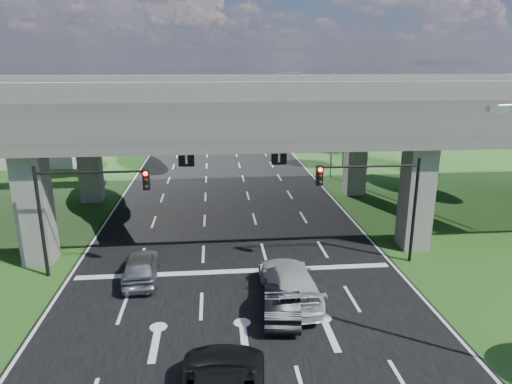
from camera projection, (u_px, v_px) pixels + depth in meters
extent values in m
plane|color=#204C18|center=(240.00, 304.00, 21.41)|extent=(160.00, 160.00, 0.00)
cube|color=black|center=(231.00, 230.00, 30.98)|extent=(18.00, 120.00, 0.03)
cube|color=#393734|center=(228.00, 108.00, 30.71)|extent=(80.00, 15.00, 2.00)
cube|color=slate|center=(232.00, 92.00, 23.36)|extent=(80.00, 0.50, 1.00)
cube|color=slate|center=(224.00, 81.00, 37.25)|extent=(80.00, 0.50, 1.00)
cube|color=slate|center=(34.00, 203.00, 25.19)|extent=(1.60, 1.60, 7.00)
cube|color=slate|center=(89.00, 159.00, 36.68)|extent=(1.60, 1.60, 7.00)
cube|color=slate|center=(417.00, 192.00, 27.21)|extent=(1.60, 1.60, 7.00)
cube|color=slate|center=(356.00, 154.00, 38.70)|extent=(1.60, 1.60, 7.00)
cube|color=black|center=(186.00, 159.00, 24.33)|extent=(0.85, 0.06, 0.85)
cube|color=black|center=(279.00, 157.00, 24.79)|extent=(0.85, 0.06, 0.85)
cylinder|color=black|center=(414.00, 211.00, 25.34)|extent=(0.18, 0.18, 6.00)
cylinder|color=black|center=(369.00, 166.00, 24.38)|extent=(5.50, 0.12, 0.12)
cube|color=black|center=(319.00, 176.00, 24.06)|extent=(0.35, 0.28, 1.05)
sphere|color=#FF0C05|center=(320.00, 170.00, 23.81)|extent=(0.22, 0.22, 0.22)
cylinder|color=black|center=(41.00, 223.00, 23.50)|extent=(0.18, 0.18, 6.00)
cylinder|color=black|center=(91.00, 172.00, 23.04)|extent=(5.50, 0.12, 0.12)
cube|color=black|center=(146.00, 180.00, 23.23)|extent=(0.35, 0.28, 1.05)
sphere|color=#FF0C05|center=(145.00, 174.00, 22.98)|extent=(0.22, 0.22, 0.22)
cube|color=gray|center=(497.00, 109.00, 13.73)|extent=(0.60, 0.25, 0.18)
cylinder|color=gray|center=(332.00, 127.00, 43.99)|extent=(0.16, 0.16, 10.00)
cylinder|color=gray|center=(319.00, 76.00, 42.57)|extent=(3.00, 0.10, 0.10)
cube|color=gray|center=(303.00, 78.00, 42.46)|extent=(0.60, 0.25, 0.18)
cylinder|color=gray|center=(301.00, 110.00, 59.31)|extent=(0.16, 0.16, 10.00)
cylinder|color=gray|center=(290.00, 73.00, 57.89)|extent=(3.00, 0.10, 0.10)
cube|color=gray|center=(279.00, 74.00, 57.78)|extent=(0.60, 0.25, 0.18)
cylinder|color=black|center=(80.00, 161.00, 44.56)|extent=(0.36, 0.36, 3.30)
sphere|color=#165218|center=(77.00, 131.00, 43.74)|extent=(4.50, 4.50, 4.50)
sphere|color=#165218|center=(79.00, 117.00, 43.13)|extent=(3.60, 3.60, 3.60)
sphere|color=#165218|center=(76.00, 139.00, 44.35)|extent=(3.30, 3.30, 3.30)
cylinder|color=black|center=(73.00, 149.00, 52.01)|extent=(0.36, 0.36, 2.86)
sphere|color=#165218|center=(70.00, 126.00, 51.30)|extent=(3.90, 3.90, 3.90)
sphere|color=#165218|center=(72.00, 116.00, 50.73)|extent=(3.12, 3.12, 3.12)
sphere|color=#165218|center=(69.00, 133.00, 51.87)|extent=(2.86, 2.86, 2.86)
cylinder|color=black|center=(121.00, 135.00, 59.95)|extent=(0.36, 0.36, 3.52)
sphere|color=#165218|center=(119.00, 111.00, 59.07)|extent=(4.80, 4.80, 4.80)
sphere|color=#165218|center=(121.00, 99.00, 58.43)|extent=(3.84, 3.84, 3.84)
sphere|color=#165218|center=(118.00, 118.00, 59.69)|extent=(3.52, 3.52, 3.52)
cylinder|color=black|center=(344.00, 153.00, 49.00)|extent=(0.36, 0.36, 3.08)
sphere|color=#165218|center=(346.00, 127.00, 48.23)|extent=(4.20, 4.20, 4.20)
sphere|color=#165218|center=(351.00, 116.00, 47.64)|extent=(3.36, 3.36, 3.36)
sphere|color=#165218|center=(341.00, 135.00, 48.82)|extent=(3.08, 3.08, 3.08)
cylinder|color=black|center=(350.00, 142.00, 56.97)|extent=(0.36, 0.36, 2.86)
sphere|color=#165218|center=(351.00, 121.00, 56.25)|extent=(3.90, 3.90, 3.90)
sphere|color=#165218|center=(355.00, 111.00, 55.68)|extent=(3.12, 3.12, 3.12)
sphere|color=#165218|center=(347.00, 127.00, 56.82)|extent=(2.86, 2.86, 2.86)
cylinder|color=black|center=(305.00, 131.00, 64.20)|extent=(0.36, 0.36, 3.30)
sphere|color=#165218|center=(306.00, 110.00, 63.38)|extent=(4.50, 4.50, 4.50)
sphere|color=#165218|center=(310.00, 100.00, 62.76)|extent=(3.60, 3.60, 3.60)
sphere|color=#165218|center=(303.00, 116.00, 63.98)|extent=(3.30, 3.30, 3.30)
imported|color=#9B9DA2|center=(141.00, 266.00, 23.62)|extent=(2.05, 4.50, 1.50)
imported|color=black|center=(281.00, 300.00, 20.37)|extent=(2.01, 4.50, 1.43)
imported|color=#B4B4B4|center=(289.00, 282.00, 21.69)|extent=(2.59, 5.96, 1.71)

